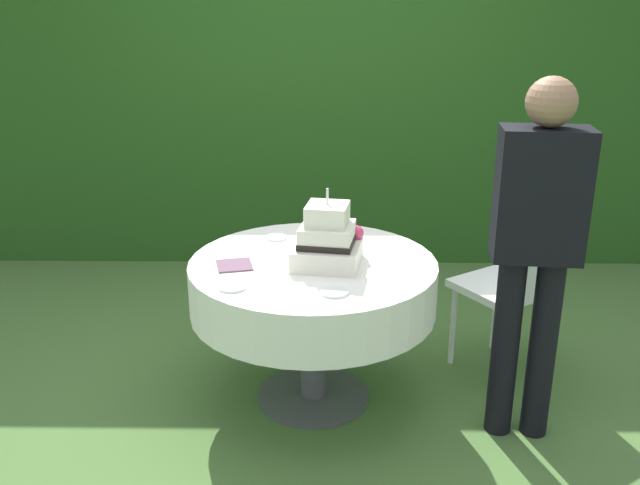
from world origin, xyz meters
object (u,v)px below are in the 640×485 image
at_px(serving_plate_near, 276,237).
at_px(standing_person, 536,240).
at_px(serving_plate_right, 232,287).
at_px(cake_table, 313,287).
at_px(serving_plate_far, 335,292).
at_px(serving_plate_left, 336,240).
at_px(garden_chair, 514,279).
at_px(napkin_stack, 234,265).
at_px(wedding_cake, 328,241).

height_order(serving_plate_near, standing_person, standing_person).
bearing_deg(standing_person, serving_plate_right, -177.82).
relative_size(cake_table, serving_plate_far, 9.74).
relative_size(serving_plate_left, garden_chair, 0.15).
distance_m(napkin_stack, garden_chair, 1.41).
bearing_deg(standing_person, wedding_cake, 165.10).
distance_m(serving_plate_right, garden_chair, 1.46).
height_order(wedding_cake, standing_person, standing_person).
distance_m(serving_plate_near, napkin_stack, 0.41).
height_order(wedding_cake, serving_plate_near, wedding_cake).
height_order(wedding_cake, serving_plate_left, wedding_cake).
distance_m(serving_plate_far, napkin_stack, 0.54).
bearing_deg(serving_plate_near, serving_plate_left, -6.28).
xyz_separation_m(wedding_cake, standing_person, (0.87, -0.23, 0.09)).
relative_size(serving_plate_near, napkin_stack, 0.67).
bearing_deg(serving_plate_far, cake_table, 105.18).
xyz_separation_m(serving_plate_left, garden_chair, (0.90, -0.04, -0.19)).
height_order(serving_plate_far, serving_plate_left, same).
height_order(serving_plate_far, garden_chair, garden_chair).
xyz_separation_m(cake_table, serving_plate_far, (0.10, -0.36, 0.13)).
distance_m(wedding_cake, napkin_stack, 0.44).
bearing_deg(standing_person, serving_plate_left, 146.61).
bearing_deg(serving_plate_left, serving_plate_far, -90.84).
xyz_separation_m(cake_table, napkin_stack, (-0.36, -0.06, 0.13)).
bearing_deg(cake_table, napkin_stack, -170.25).
bearing_deg(garden_chair, serving_plate_right, -157.60).
distance_m(serving_plate_far, garden_chair, 1.11).
bearing_deg(serving_plate_right, wedding_cake, 34.77).
relative_size(serving_plate_left, standing_person, 0.09).
xyz_separation_m(serving_plate_far, serving_plate_right, (-0.43, 0.05, 0.00)).
bearing_deg(napkin_stack, garden_chair, 12.49).
distance_m(cake_table, serving_plate_left, 0.33).
distance_m(cake_table, serving_plate_far, 0.40).
distance_m(serving_plate_near, garden_chair, 1.22).
xyz_separation_m(serving_plate_right, napkin_stack, (-0.02, 0.25, -0.00)).
xyz_separation_m(wedding_cake, serving_plate_far, (0.03, -0.33, -0.11)).
distance_m(cake_table, napkin_stack, 0.39).
bearing_deg(serving_plate_far, standing_person, 6.60).
relative_size(serving_plate_left, napkin_stack, 0.88).
height_order(cake_table, standing_person, standing_person).
bearing_deg(serving_plate_near, wedding_cake, -53.05).
bearing_deg(serving_plate_far, wedding_cake, 95.10).
distance_m(serving_plate_left, standing_person, 1.01).
xyz_separation_m(serving_plate_far, napkin_stack, (-0.45, 0.30, -0.00)).
distance_m(serving_plate_near, serving_plate_right, 0.64).
bearing_deg(wedding_cake, garden_chair, 16.24).
relative_size(serving_plate_near, serving_plate_far, 0.88).
distance_m(wedding_cake, serving_plate_right, 0.50).
height_order(serving_plate_right, napkin_stack, serving_plate_right).
bearing_deg(serving_plate_right, cake_table, 43.05).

